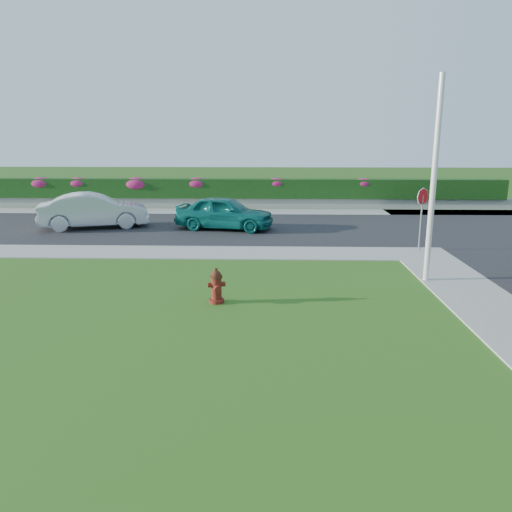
{
  "coord_description": "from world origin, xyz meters",
  "views": [
    {
      "loc": [
        1.63,
        -8.43,
        4.11
      ],
      "look_at": [
        1.23,
        4.87,
        0.9
      ],
      "focal_mm": 35.0,
      "sensor_mm": 36.0,
      "label": 1
    }
  ],
  "objects_px": {
    "fire_hydrant": "(216,286)",
    "utility_pole": "(434,182)",
    "sedan_silver": "(94,211)",
    "stop_sign": "(422,205)",
    "sedan_teal": "(225,213)"
  },
  "relations": [
    {
      "from": "sedan_silver",
      "to": "fire_hydrant",
      "type": "bearing_deg",
      "value": -164.66
    },
    {
      "from": "sedan_silver",
      "to": "sedan_teal",
      "type": "bearing_deg",
      "value": -109.27
    },
    {
      "from": "fire_hydrant",
      "to": "utility_pole",
      "type": "height_order",
      "value": "utility_pole"
    },
    {
      "from": "stop_sign",
      "to": "fire_hydrant",
      "type": "bearing_deg",
      "value": -153.46
    },
    {
      "from": "sedan_silver",
      "to": "utility_pole",
      "type": "bearing_deg",
      "value": -140.65
    },
    {
      "from": "sedan_teal",
      "to": "stop_sign",
      "type": "bearing_deg",
      "value": -106.54
    },
    {
      "from": "utility_pole",
      "to": "stop_sign",
      "type": "relative_size",
      "value": 2.48
    },
    {
      "from": "utility_pole",
      "to": "sedan_teal",
      "type": "bearing_deg",
      "value": 129.69
    },
    {
      "from": "sedan_teal",
      "to": "sedan_silver",
      "type": "distance_m",
      "value": 5.93
    },
    {
      "from": "sedan_silver",
      "to": "stop_sign",
      "type": "height_order",
      "value": "stop_sign"
    },
    {
      "from": "stop_sign",
      "to": "sedan_teal",
      "type": "bearing_deg",
      "value": 136.67
    },
    {
      "from": "sedan_teal",
      "to": "stop_sign",
      "type": "height_order",
      "value": "stop_sign"
    },
    {
      "from": "sedan_silver",
      "to": "utility_pole",
      "type": "height_order",
      "value": "utility_pole"
    },
    {
      "from": "fire_hydrant",
      "to": "sedan_silver",
      "type": "height_order",
      "value": "sedan_silver"
    },
    {
      "from": "sedan_silver",
      "to": "stop_sign",
      "type": "xyz_separation_m",
      "value": [
        13.42,
        -4.21,
        0.88
      ]
    }
  ]
}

